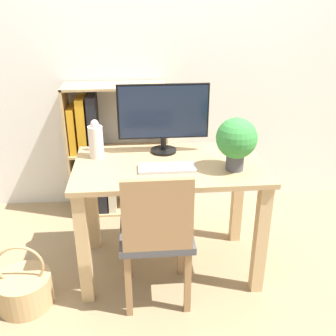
{
  "coord_description": "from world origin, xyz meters",
  "views": [
    {
      "loc": [
        -0.19,
        -2.1,
        1.66
      ],
      "look_at": [
        0.0,
        0.1,
        0.66
      ],
      "focal_mm": 42.0,
      "sensor_mm": 36.0,
      "label": 1
    }
  ],
  "objects_px": {
    "vase": "(96,141)",
    "potted_plant": "(236,140)",
    "keyboard": "(167,168)",
    "basket": "(24,289)",
    "monitor": "(163,114)",
    "bookshelf": "(101,157)",
    "chair": "(157,233)"
  },
  "relations": [
    {
      "from": "keyboard",
      "to": "bookshelf",
      "type": "height_order",
      "value": "bookshelf"
    },
    {
      "from": "potted_plant",
      "to": "chair",
      "type": "relative_size",
      "value": 0.36
    },
    {
      "from": "keyboard",
      "to": "vase",
      "type": "relative_size",
      "value": 1.37
    },
    {
      "from": "keyboard",
      "to": "basket",
      "type": "bearing_deg",
      "value": -166.79
    },
    {
      "from": "monitor",
      "to": "chair",
      "type": "relative_size",
      "value": 0.66
    },
    {
      "from": "bookshelf",
      "to": "monitor",
      "type": "bearing_deg",
      "value": -52.94
    },
    {
      "from": "potted_plant",
      "to": "chair",
      "type": "xyz_separation_m",
      "value": [
        -0.46,
        -0.2,
        -0.45
      ]
    },
    {
      "from": "potted_plant",
      "to": "basket",
      "type": "distance_m",
      "value": 1.47
    },
    {
      "from": "monitor",
      "to": "keyboard",
      "type": "distance_m",
      "value": 0.36
    },
    {
      "from": "chair",
      "to": "basket",
      "type": "xyz_separation_m",
      "value": [
        -0.76,
        0.03,
        -0.36
      ]
    },
    {
      "from": "monitor",
      "to": "vase",
      "type": "xyz_separation_m",
      "value": [
        -0.41,
        -0.05,
        -0.14
      ]
    },
    {
      "from": "chair",
      "to": "bookshelf",
      "type": "distance_m",
      "value": 1.16
    },
    {
      "from": "bookshelf",
      "to": "potted_plant",
      "type": "bearing_deg",
      "value": -47.32
    },
    {
      "from": "monitor",
      "to": "potted_plant",
      "type": "xyz_separation_m",
      "value": [
        0.38,
        -0.3,
        -0.07
      ]
    },
    {
      "from": "chair",
      "to": "monitor",
      "type": "bearing_deg",
      "value": 85.96
    },
    {
      "from": "chair",
      "to": "bookshelf",
      "type": "bearing_deg",
      "value": 113.51
    },
    {
      "from": "monitor",
      "to": "basket",
      "type": "height_order",
      "value": "monitor"
    },
    {
      "from": "bookshelf",
      "to": "vase",
      "type": "bearing_deg",
      "value": -86.6
    },
    {
      "from": "vase",
      "to": "potted_plant",
      "type": "bearing_deg",
      "value": -17.63
    },
    {
      "from": "chair",
      "to": "basket",
      "type": "relative_size",
      "value": 2.11
    },
    {
      "from": "potted_plant",
      "to": "basket",
      "type": "height_order",
      "value": "potted_plant"
    },
    {
      "from": "vase",
      "to": "bookshelf",
      "type": "bearing_deg",
      "value": 93.4
    },
    {
      "from": "monitor",
      "to": "bookshelf",
      "type": "distance_m",
      "value": 0.91
    },
    {
      "from": "keyboard",
      "to": "chair",
      "type": "relative_size",
      "value": 0.38
    },
    {
      "from": "monitor",
      "to": "chair",
      "type": "xyz_separation_m",
      "value": [
        -0.08,
        -0.5,
        -0.52
      ]
    },
    {
      "from": "bookshelf",
      "to": "keyboard",
      "type": "bearing_deg",
      "value": -62.66
    },
    {
      "from": "vase",
      "to": "potted_plant",
      "type": "height_order",
      "value": "potted_plant"
    },
    {
      "from": "vase",
      "to": "bookshelf",
      "type": "height_order",
      "value": "bookshelf"
    },
    {
      "from": "vase",
      "to": "chair",
      "type": "xyz_separation_m",
      "value": [
        0.33,
        -0.45,
        -0.38
      ]
    },
    {
      "from": "chair",
      "to": "vase",
      "type": "bearing_deg",
      "value": 131.4
    },
    {
      "from": "potted_plant",
      "to": "bookshelf",
      "type": "bearing_deg",
      "value": 132.68
    },
    {
      "from": "potted_plant",
      "to": "chair",
      "type": "distance_m",
      "value": 0.67
    }
  ]
}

